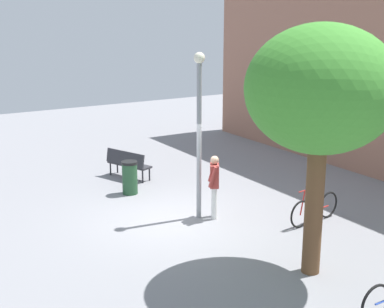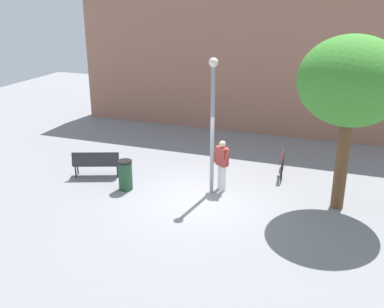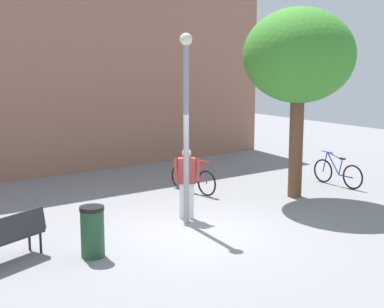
# 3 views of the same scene
# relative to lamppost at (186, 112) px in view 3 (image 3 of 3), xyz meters

# --- Properties ---
(ground_plane) EXTENTS (36.00, 36.00, 0.00)m
(ground_plane) POSITION_rel_lamppost_xyz_m (-0.23, -0.67, -2.56)
(ground_plane) COLOR gray
(building_facade) EXTENTS (16.72, 2.00, 6.90)m
(building_facade) POSITION_rel_lamppost_xyz_m (-0.23, 7.69, 0.89)
(building_facade) COLOR #9E6B56
(building_facade) RESTS_ON ground_plane
(lamppost) EXTENTS (0.28, 0.28, 4.27)m
(lamppost) POSITION_rel_lamppost_xyz_m (0.00, 0.00, 0.00)
(lamppost) COLOR gray
(lamppost) RESTS_ON ground_plane
(person_by_lamppost) EXTENTS (0.62, 0.51, 1.67)m
(person_by_lamppost) POSITION_rel_lamppost_xyz_m (0.24, 0.32, -1.59)
(person_by_lamppost) COLOR white
(person_by_lamppost) RESTS_ON ground_plane
(park_bench) EXTENTS (1.66, 1.01, 0.92)m
(park_bench) POSITION_rel_lamppost_xyz_m (-4.12, -0.12, -2.01)
(park_bench) COLOR #2D2D33
(park_bench) RESTS_ON ground_plane
(plaza_tree) EXTENTS (2.93, 2.93, 5.03)m
(plaza_tree) POSITION_rel_lamppost_xyz_m (3.83, 0.31, 1.19)
(plaza_tree) COLOR brown
(plaza_tree) RESTS_ON ground_plane
(bicycle_blue) EXTENTS (0.08, 1.81, 0.97)m
(bicycle_blue) POSITION_rel_lamppost_xyz_m (5.79, 0.49, -2.18)
(bicycle_blue) COLOR black
(bicycle_blue) RESTS_ON ground_plane
(bicycle_red) EXTENTS (0.26, 1.80, 0.97)m
(bicycle_red) POSITION_rel_lamppost_xyz_m (1.86, 2.30, -2.18)
(bicycle_red) COLOR black
(bicycle_red) RESTS_ON ground_plane
(trash_bin) EXTENTS (0.47, 0.47, 0.99)m
(trash_bin) POSITION_rel_lamppost_xyz_m (-2.69, -0.71, -2.06)
(trash_bin) COLOR #234C2D
(trash_bin) RESTS_ON ground_plane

